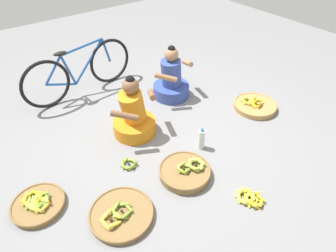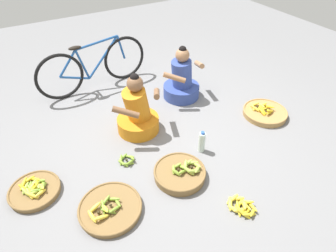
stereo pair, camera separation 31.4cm
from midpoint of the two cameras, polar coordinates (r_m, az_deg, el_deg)
ground_plane at (r=3.49m, az=0.93°, el=-2.76°), size 10.00×10.00×0.00m
vendor_woman_front at (r=3.48m, az=-3.52°, el=2.43°), size 0.72×0.55×0.80m
vendor_woman_behind at (r=4.14m, az=4.94°, el=8.74°), size 0.73×0.53×0.78m
bicycle_leaning at (r=4.39m, az=-12.59°, el=11.46°), size 1.70×0.21×0.73m
banana_basket_near_bicycle at (r=2.82m, az=-8.26°, el=-16.02°), size 0.60×0.60×0.14m
banana_basket_front_right at (r=3.05m, az=5.43°, el=-9.39°), size 0.55×0.55×0.17m
banana_basket_mid_right at (r=3.14m, az=-22.43°, el=-11.81°), size 0.51×0.51×0.13m
banana_basket_back_left at (r=4.11m, az=20.79°, el=2.49°), size 0.58×0.58×0.15m
loose_bananas_near_vendor at (r=2.94m, az=17.42°, el=-15.14°), size 0.27×0.30×0.10m
loose_bananas_front_center at (r=3.22m, az=-5.46°, el=-6.89°), size 0.21×0.21×0.08m
water_bottle at (r=3.30m, az=9.46°, el=-3.28°), size 0.08×0.08×0.28m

